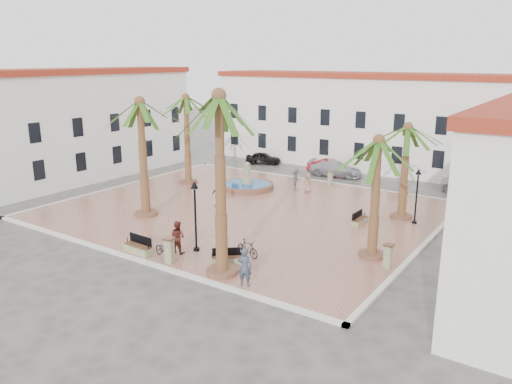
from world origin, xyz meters
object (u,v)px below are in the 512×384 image
(bench_ne, at_px, (404,194))
(bollard_n, at_px, (330,178))
(bicycle_b, at_px, (248,248))
(palm_s, at_px, (219,115))
(palm_e, at_px, (378,155))
(palm_ne, at_px, (407,138))
(fountain, at_px, (247,185))
(cyclist_a, at_px, (245,267))
(lamppost_s, at_px, (195,204))
(car_black, at_px, (263,158))
(cyclist_b, at_px, (178,237))
(car_white, at_px, (469,185))
(litter_bin, at_px, (219,243))
(lamppost_e, at_px, (417,187))
(bench_s, at_px, (138,248))
(bench_e, at_px, (359,221))
(pedestrian_fountain_b, at_px, (217,196))
(car_red, at_px, (330,168))
(bollard_se, at_px, (169,250))
(pedestrian_east, at_px, (376,207))
(bicycle_a, at_px, (164,250))
(palm_sw, at_px, (140,115))
(pedestrian_north, at_px, (296,179))
(palm_nw, at_px, (186,107))
(car_silver, at_px, (335,169))
(bollard_e, at_px, (388,256))
(bench_se, at_px, (227,260))
(pedestrian_fountain_a, at_px, (308,183))

(bench_ne, height_order, bollard_n, bollard_n)
(bench_ne, xyz_separation_m, bicycle_b, (-3.21, -17.22, 0.24))
(palm_s, distance_m, bollard_n, 21.68)
(palm_e, relative_size, palm_ne, 1.03)
(fountain, relative_size, cyclist_a, 2.33)
(lamppost_s, bearing_deg, car_black, 114.67)
(cyclist_b, relative_size, car_white, 0.43)
(litter_bin, bearing_deg, lamppost_e, 53.91)
(bench_s, bearing_deg, bench_e, 57.16)
(pedestrian_fountain_b, height_order, car_red, pedestrian_fountain_b)
(bollard_se, height_order, car_black, bollard_se)
(bollard_se, height_order, cyclist_a, cyclist_a)
(lamppost_e, bearing_deg, pedestrian_east, -173.36)
(bicycle_a, relative_size, car_white, 0.39)
(palm_ne, relative_size, cyclist_a, 3.46)
(bollard_se, distance_m, litter_bin, 3.30)
(car_red, bearing_deg, palm_sw, 167.20)
(palm_e, height_order, pedestrian_north, palm_e)
(pedestrian_east, distance_m, car_red, 13.91)
(bollard_se, xyz_separation_m, cyclist_b, (-0.66, 1.36, 0.20))
(lamppost_s, xyz_separation_m, pedestrian_fountain_b, (-4.54, 7.68, -1.95))
(bench_e, distance_m, lamppost_e, 4.39)
(palm_e, relative_size, car_red, 1.57)
(palm_nw, height_order, pedestrian_north, palm_nw)
(cyclist_a, height_order, car_silver, cyclist_a)
(bench_ne, bearing_deg, palm_ne, 173.26)
(palm_e, xyz_separation_m, cyclist_b, (-9.36, -5.65, -4.84))
(bollard_e, bearing_deg, fountain, 148.93)
(fountain, relative_size, car_white, 1.02)
(palm_s, relative_size, litter_bin, 14.60)
(bollard_e, height_order, car_white, bollard_e)
(bollard_se, xyz_separation_m, bicycle_a, (-0.77, 0.38, -0.29))
(bollard_se, xyz_separation_m, pedestrian_fountain_b, (-4.51, 9.83, 0.10))
(lamppost_e, bearing_deg, bicycle_b, -118.08)
(fountain, relative_size, pedestrian_north, 2.42)
(bench_se, bearing_deg, cyclist_a, -74.04)
(palm_nw, relative_size, bench_se, 5.06)
(palm_sw, height_order, bicycle_a, palm_sw)
(bicycle_b, bearing_deg, litter_bin, 99.94)
(palm_nw, bearing_deg, pedestrian_north, 19.29)
(cyclist_b, distance_m, pedestrian_fountain_b, 9.31)
(pedestrian_fountain_b, distance_m, car_silver, 14.91)
(bench_ne, height_order, bollard_se, bollard_se)
(bicycle_b, bearing_deg, bench_e, -5.87)
(pedestrian_fountain_b, bearing_deg, bicycle_a, -71.76)
(bollard_e, bearing_deg, bicycle_b, -157.31)
(car_black, xyz_separation_m, car_white, (20.69, -0.09, -0.01))
(car_black, xyz_separation_m, car_silver, (8.82, -0.87, 0.11))
(palm_s, relative_size, pedestrian_fountain_a, 6.04)
(palm_nw, bearing_deg, bollard_se, -51.63)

